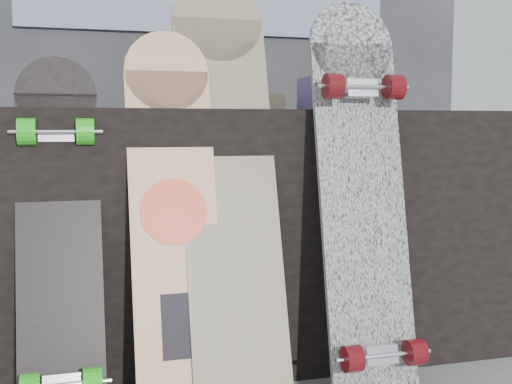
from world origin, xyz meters
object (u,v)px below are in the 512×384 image
object	(u,v)px
vendor_table	(256,232)
longboard_geisha	(173,207)
longboard_celtic	(228,169)
longboard_cascadia	(363,190)
skateboard_dark	(59,230)

from	to	relation	value
vendor_table	longboard_geisha	world-z (taller)	longboard_geisha
vendor_table	longboard_celtic	xyz separation A→B (m)	(-0.16, -0.30, 0.23)
vendor_table	longboard_geisha	xyz separation A→B (m)	(-0.32, -0.33, 0.14)
longboard_cascadia	skateboard_dark	distance (m)	0.82
longboard_celtic	longboard_cascadia	world-z (taller)	longboard_celtic
vendor_table	longboard_geisha	size ratio (longest dim) A/B	1.57
longboard_celtic	longboard_cascadia	xyz separation A→B (m)	(0.36, -0.10, -0.06)
longboard_celtic	skateboard_dark	size ratio (longest dim) A/B	1.26
longboard_geisha	longboard_celtic	distance (m)	0.19
longboard_celtic	vendor_table	bearing A→B (deg)	61.49
longboard_celtic	longboard_cascadia	distance (m)	0.38
longboard_cascadia	skateboard_dark	world-z (taller)	longboard_cascadia
vendor_table	longboard_geisha	bearing A→B (deg)	-133.96
vendor_table	longboard_cascadia	bearing A→B (deg)	-64.01
longboard_celtic	skateboard_dark	xyz separation A→B (m)	(-0.45, -0.03, -0.15)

